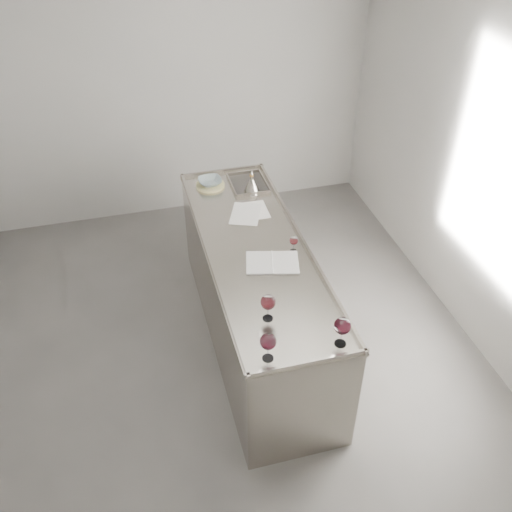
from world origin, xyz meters
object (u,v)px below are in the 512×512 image
object	(u,v)px
ceramic_bowl	(210,182)
notebook	(272,263)
wine_glass_left	(268,342)
wine_funnel	(252,185)
wine_glass_middle	(268,303)
counter	(256,295)
wine_glass_small	(294,241)
wine_glass_right	(342,326)

from	to	relation	value
ceramic_bowl	notebook	bearing A→B (deg)	-79.46
wine_glass_left	wine_funnel	distance (m)	1.91
wine_glass_left	wine_glass_middle	size ratio (longest dim) A/B	1.02
counter	wine_funnel	distance (m)	0.97
ceramic_bowl	wine_glass_small	bearing A→B (deg)	-69.19
wine_glass_middle	wine_funnel	distance (m)	1.57
wine_funnel	wine_glass_middle	bearing A→B (deg)	-100.85
notebook	wine_funnel	world-z (taller)	wine_funnel
counter	ceramic_bowl	bearing A→B (deg)	98.92
wine_glass_middle	ceramic_bowl	world-z (taller)	wine_glass_middle
counter	notebook	size ratio (longest dim) A/B	5.61
counter	wine_funnel	size ratio (longest dim) A/B	11.27
wine_glass_middle	wine_funnel	world-z (taller)	wine_funnel
wine_glass_middle	wine_glass_small	distance (m)	0.75
wine_glass_left	ceramic_bowl	distance (m)	2.06
notebook	ceramic_bowl	world-z (taller)	ceramic_bowl
counter	wine_glass_right	bearing A→B (deg)	-77.12
wine_glass_left	wine_glass_middle	distance (m)	0.34
wine_glass_right	ceramic_bowl	bearing A→B (deg)	101.01
wine_glass_right	ceramic_bowl	xyz separation A→B (m)	(-0.40, 2.06, -0.10)
counter	wine_glass_right	distance (m)	1.27
wine_glass_middle	notebook	world-z (taller)	wine_glass_middle
wine_glass_left	wine_funnel	bearing A→B (deg)	78.26
counter	wine_glass_middle	bearing A→B (deg)	-99.22
wine_glass_right	wine_glass_small	xyz separation A→B (m)	(0.01, 0.97, -0.05)
wine_glass_small	counter	bearing A→B (deg)	157.36
counter	wine_glass_left	bearing A→B (deg)	-101.27
wine_glass_middle	wine_glass_small	size ratio (longest dim) A/B	1.46
wine_glass_right	notebook	distance (m)	0.90
wine_glass_left	wine_glass_small	distance (m)	1.08
wine_glass_middle	wine_glass_right	distance (m)	0.49
notebook	ceramic_bowl	distance (m)	1.21
counter	notebook	xyz separation A→B (m)	(0.07, -0.21, 0.47)
wine_glass_left	wine_glass_small	size ratio (longest dim) A/B	1.48
wine_glass_left	notebook	xyz separation A→B (m)	(0.28, 0.87, -0.13)
wine_glass_middle	wine_glass_small	world-z (taller)	wine_glass_middle
wine_glass_left	wine_glass_right	xyz separation A→B (m)	(0.46, -0.00, 0.01)
counter	wine_glass_middle	size ratio (longest dim) A/B	12.58
wine_funnel	wine_glass_left	bearing A→B (deg)	-101.74
wine_glass_middle	ceramic_bowl	size ratio (longest dim) A/B	0.96
wine_glass_small	wine_glass_left	bearing A→B (deg)	-116.02
notebook	wine_funnel	bearing A→B (deg)	97.92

